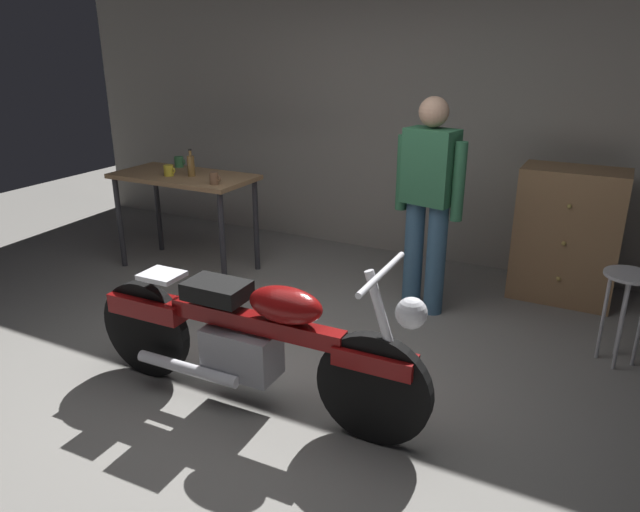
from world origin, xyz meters
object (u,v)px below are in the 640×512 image
at_px(mug_brown_stoneware, 214,178).
at_px(bottle, 191,165).
at_px(motorcycle, 251,337).
at_px(shop_stool, 627,294).
at_px(wooden_dresser, 567,235).
at_px(mug_yellow_tall, 169,170).
at_px(person_standing, 428,197).
at_px(mug_green_speckled, 179,162).

height_order(mug_brown_stoneware, bottle, bottle).
xyz_separation_m(motorcycle, shop_stool, (1.89, 1.55, 0.05)).
height_order(shop_stool, mug_brown_stoneware, mug_brown_stoneware).
relative_size(wooden_dresser, mug_yellow_tall, 9.21).
bearing_deg(wooden_dresser, person_standing, -142.09).
height_order(person_standing, mug_brown_stoneware, person_standing).
relative_size(person_standing, wooden_dresser, 1.52).
relative_size(wooden_dresser, mug_green_speckled, 9.19).
relative_size(mug_yellow_tall, mug_brown_stoneware, 1.10).
xyz_separation_m(mug_brown_stoneware, mug_green_speckled, (-0.74, 0.43, -0.00)).
relative_size(motorcycle, person_standing, 1.31).
distance_m(mug_yellow_tall, bottle, 0.21).
xyz_separation_m(person_standing, wooden_dresser, (0.96, 0.74, -0.38)).
height_order(wooden_dresser, mug_yellow_tall, wooden_dresser).
bearing_deg(mug_green_speckled, motorcycle, -42.45).
distance_m(mug_brown_stoneware, mug_green_speckled, 0.85).
bearing_deg(mug_green_speckled, mug_brown_stoneware, -30.21).
bearing_deg(mug_yellow_tall, wooden_dresser, 16.60).
xyz_separation_m(shop_stool, mug_yellow_tall, (-3.75, -0.03, 0.45)).
bearing_deg(person_standing, mug_yellow_tall, 18.02).
height_order(motorcycle, mug_brown_stoneware, mug_brown_stoneware).
distance_m(person_standing, mug_brown_stoneware, 1.79).
bearing_deg(motorcycle, mug_brown_stoneware, 130.86).
relative_size(mug_yellow_tall, bottle, 0.50).
bearing_deg(bottle, mug_yellow_tall, -156.41).
relative_size(shop_stool, mug_brown_stoneware, 5.91).
height_order(person_standing, shop_stool, person_standing).
bearing_deg(bottle, mug_green_speckled, 143.98).
bearing_deg(wooden_dresser, mug_green_speckled, -169.56).
xyz_separation_m(mug_green_speckled, bottle, (0.36, -0.26, 0.05)).
xyz_separation_m(shop_stool, mug_green_speckled, (-3.92, 0.31, 0.45)).
xyz_separation_m(motorcycle, mug_green_speckled, (-2.03, 1.86, 0.50)).
distance_m(shop_stool, mug_brown_stoneware, 3.22).
height_order(wooden_dresser, mug_green_speckled, wooden_dresser).
bearing_deg(bottle, motorcycle, -43.67).
height_order(mug_yellow_tall, mug_brown_stoneware, mug_brown_stoneware).
height_order(motorcycle, mug_yellow_tall, same).
bearing_deg(shop_stool, bottle, 179.19).
height_order(mug_yellow_tall, mug_green_speckled, mug_green_speckled).
bearing_deg(mug_yellow_tall, shop_stool, 0.49).
xyz_separation_m(person_standing, bottle, (-2.14, -0.15, 0.07)).
bearing_deg(motorcycle, person_standing, 73.82).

